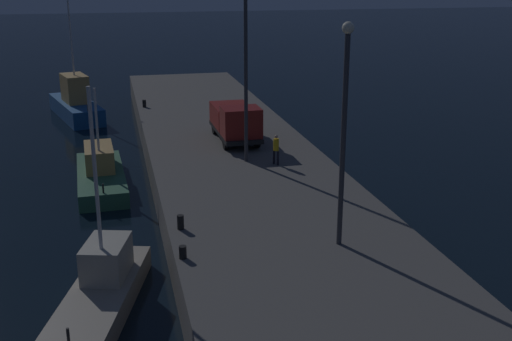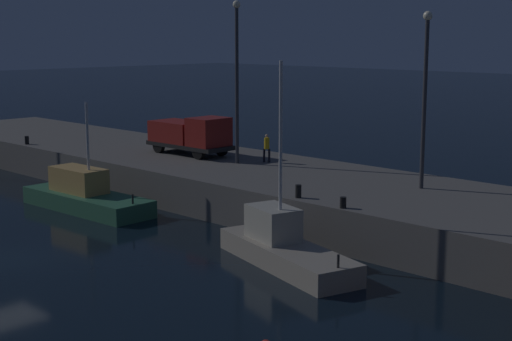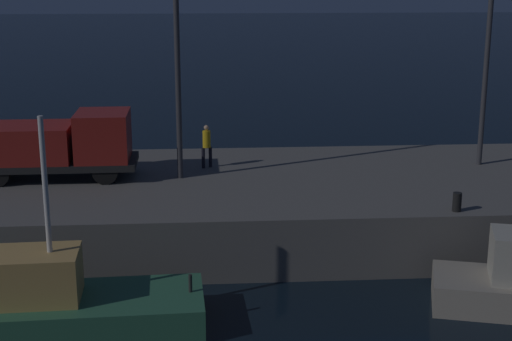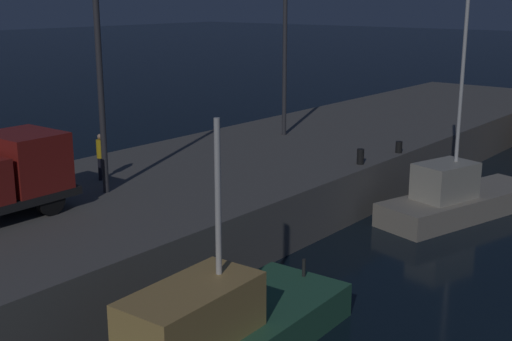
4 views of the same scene
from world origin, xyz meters
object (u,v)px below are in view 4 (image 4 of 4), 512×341
at_px(bollard_central, 360,157).
at_px(fishing_boat_blue, 208,340).
at_px(lamp_post_west, 97,31).
at_px(bollard_east, 399,147).
at_px(fishing_trawler_red, 458,198).
at_px(lamp_post_east, 285,30).
at_px(dockworker, 101,154).

bearing_deg(bollard_central, fishing_boat_blue, -164.90).
bearing_deg(lamp_post_west, bollard_east, -22.86).
xyz_separation_m(fishing_trawler_red, lamp_post_east, (0.75, 9.02, 6.14)).
relative_size(lamp_post_west, bollard_central, 15.25).
xyz_separation_m(lamp_post_east, dockworker, (-10.57, 0.25, -3.94)).
distance_m(fishing_trawler_red, dockworker, 13.68).
distance_m(fishing_boat_blue, lamp_post_east, 18.74).
distance_m(fishing_trawler_red, lamp_post_west, 14.86).
height_order(lamp_post_east, dockworker, lamp_post_east).
xyz_separation_m(fishing_trawler_red, fishing_boat_blue, (-14.42, -0.12, 0.01)).
height_order(dockworker, bollard_central, dockworker).
relative_size(lamp_post_east, bollard_central, 13.93).
bearing_deg(fishing_boat_blue, lamp_post_east, 31.05).
bearing_deg(lamp_post_west, dockworker, 55.73).
xyz_separation_m(fishing_boat_blue, bollard_east, (15.12, 3.11, 1.49)).
bearing_deg(lamp_post_east, bollard_east, -90.51).
relative_size(fishing_trawler_red, lamp_post_east, 0.99).
xyz_separation_m(bollard_central, bollard_east, (2.75, -0.23, -0.06)).
distance_m(fishing_boat_blue, lamp_post_west, 10.92).
xyz_separation_m(fishing_boat_blue, lamp_post_west, (3.62, 7.95, 6.54)).
bearing_deg(dockworker, lamp_post_west, -124.27).
relative_size(dockworker, bollard_east, 3.40).
bearing_deg(dockworker, lamp_post_east, -1.37).
bearing_deg(lamp_post_east, dockworker, 178.63).
relative_size(fishing_boat_blue, dockworker, 5.18).
xyz_separation_m(lamp_post_west, bollard_east, (11.49, -4.85, -5.05)).
bearing_deg(fishing_boat_blue, dockworker, 63.90).
distance_m(lamp_post_west, dockworker, 4.68).
bearing_deg(fishing_trawler_red, bollard_east, 76.87).
bearing_deg(fishing_trawler_red, bollard_central, 122.51).
height_order(lamp_post_east, bollard_central, lamp_post_east).
bearing_deg(dockworker, fishing_trawler_red, -43.35).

